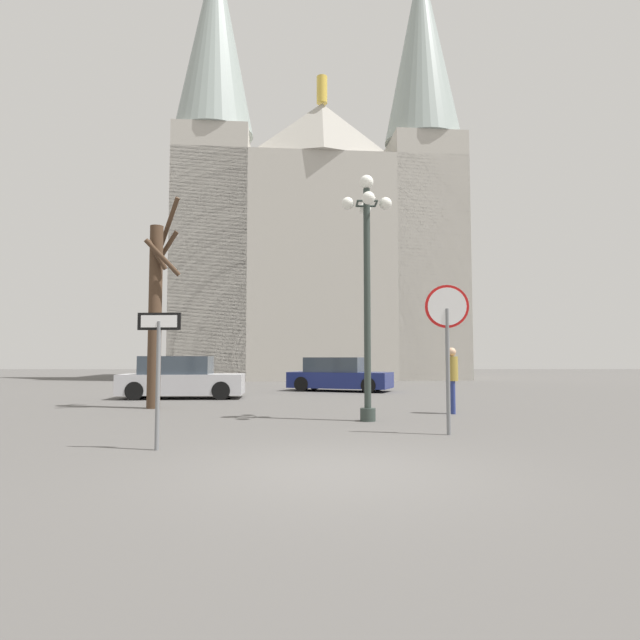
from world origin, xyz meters
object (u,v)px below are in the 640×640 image
Objects in this scene: bare_tree at (156,308)px; pedestrian_walking at (452,373)px; stop_sign at (447,328)px; one_way_arrow_sign at (158,359)px; cathedral at (317,239)px; parked_car_far_navy at (339,375)px; street_lamp at (367,267)px; parked_car_near_silver at (181,379)px.

bare_tree is 8.67m from pedestrian_walking.
stop_sign is 1.31× the size of one_way_arrow_sign.
cathedral is 6.45× the size of parked_car_far_navy.
cathedral reaches higher than street_lamp.
stop_sign is 1.66× the size of pedestrian_walking.
parked_car_far_navy is (5.71, 7.94, -2.24)m from bare_tree.
parked_car_near_silver is (-2.36, 10.90, -0.75)m from one_way_arrow_sign.
bare_tree reaches higher than parked_car_near_silver.
stop_sign is 5.41m from one_way_arrow_sign.
cathedral is at bearing 95.18° from stop_sign.
one_way_arrow_sign is 0.38× the size of street_lamp.
pedestrian_walking is (8.32, -1.56, -1.87)m from bare_tree.
parked_car_far_navy is (3.53, 15.03, -0.77)m from one_way_arrow_sign.
cathedral is 4.87× the size of bare_tree.
parked_car_near_silver is 2.55× the size of pedestrian_walking.
street_lamp is 11.51m from parked_car_far_navy.
parked_car_near_silver is (-7.46, 9.23, -1.35)m from stop_sign.
parked_car_far_navy is (5.89, 4.13, -0.02)m from parked_car_near_silver.
cathedral reaches higher than pedestrian_walking.
street_lamp is 3.36× the size of pedestrian_walking.
street_lamp is 3.86m from pedestrian_walking.
one_way_arrow_sign reaches higher than parked_car_far_navy.
street_lamp reaches higher than one_way_arrow_sign.
cathedral is at bearing 78.02° from bare_tree.
cathedral is at bearing 75.14° from parked_car_near_silver.
street_lamp reaches higher than stop_sign.
parked_car_far_navy is at bearing 91.17° from street_lamp.
cathedral is 17.20m from parked_car_far_navy.
bare_tree reaches higher than one_way_arrow_sign.
bare_tree is at bearing 143.34° from stop_sign.
one_way_arrow_sign is 0.47× the size of parked_car_far_navy.
parked_car_far_navy is (-1.57, 13.36, -1.37)m from stop_sign.
stop_sign is 11.94m from parked_car_near_silver.
pedestrian_walking reaches higher than parked_car_far_navy.
street_lamp is 9.74m from parked_car_near_silver.
cathedral is 25.81m from pedestrian_walking.
one_way_arrow_sign is at bearing -137.99° from pedestrian_walking.
stop_sign is 9.12m from bare_tree.
street_lamp is 6.77m from bare_tree.
bare_tree is (-5.94, 3.19, -0.69)m from street_lamp.
parked_car_near_silver is 10.06m from pedestrian_walking.
cathedral reaches higher than bare_tree.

